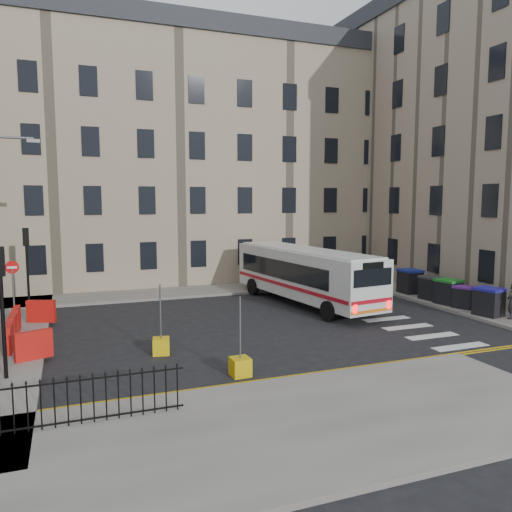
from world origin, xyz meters
TOP-DOWN VIEW (x-y plane):
  - ground at (0.00, 0.00)m, footprint 120.00×120.00m
  - pavement_north at (-6.00, 8.60)m, footprint 36.00×3.20m
  - pavement_east at (9.00, 4.00)m, footprint 2.40×26.00m
  - pavement_sw at (-7.00, -10.00)m, footprint 20.00×6.00m
  - terrace_north at (-7.00, 15.50)m, footprint 38.30×10.80m
  - traffic_light_nw at (-12.00, 6.50)m, footprint 0.28×0.22m
  - traffic_light_sw at (-12.00, -4.00)m, footprint 0.28×0.22m
  - no_entry_north at (-12.50, 4.50)m, footprint 0.60×0.08m
  - roadworks_barriers at (-11.84, 0.50)m, footprint 1.66×6.26m
  - iron_railings at (-11.25, -8.20)m, footprint 7.80×0.04m
  - bus at (1.85, 3.28)m, footprint 3.93×11.08m
  - wheelie_bin_a at (8.60, -2.84)m, footprint 1.31×1.43m
  - wheelie_bin_b at (8.77, -1.13)m, footprint 1.20×1.28m
  - wheelie_bin_c at (8.66, -0.06)m, footprint 1.26×1.38m
  - wheelie_bin_d at (8.70, 1.25)m, footprint 1.15×1.29m
  - wheelie_bin_e at (8.80, 3.28)m, footprint 1.15×1.31m
  - pedestrian at (9.05, -3.76)m, footprint 0.70×0.58m
  - bollard_yellow at (-6.99, -2.82)m, footprint 0.70×0.70m
  - bollard_chevron at (-5.00, -6.00)m, footprint 0.63×0.63m

SIDE VIEW (x-z plane):
  - ground at x=0.00m, z-range 0.00..0.00m
  - pavement_north at x=-6.00m, z-range 0.00..0.15m
  - pavement_east at x=9.00m, z-range 0.00..0.15m
  - pavement_sw at x=-7.00m, z-range 0.00..0.15m
  - bollard_yellow at x=-6.99m, z-range 0.00..0.60m
  - bollard_chevron at x=-5.00m, z-range 0.00..0.60m
  - roadworks_barriers at x=-11.84m, z-range 0.15..1.15m
  - wheelie_bin_b at x=8.77m, z-range 0.15..1.28m
  - iron_railings at x=-11.25m, z-range 0.15..1.35m
  - wheelie_bin_d at x=8.70m, z-range 0.16..1.45m
  - wheelie_bin_c at x=8.66m, z-range 0.16..1.48m
  - wheelie_bin_a at x=8.60m, z-range 0.16..1.49m
  - wheelie_bin_e at x=8.80m, z-range 0.16..1.55m
  - pedestrian at x=9.05m, z-range 0.15..1.81m
  - bus at x=1.85m, z-range 0.23..3.17m
  - no_entry_north at x=-12.50m, z-range 0.58..3.58m
  - traffic_light_nw at x=-12.00m, z-range 0.82..4.92m
  - traffic_light_sw at x=-12.00m, z-range 0.82..4.92m
  - terrace_north at x=-7.00m, z-range 0.02..17.22m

